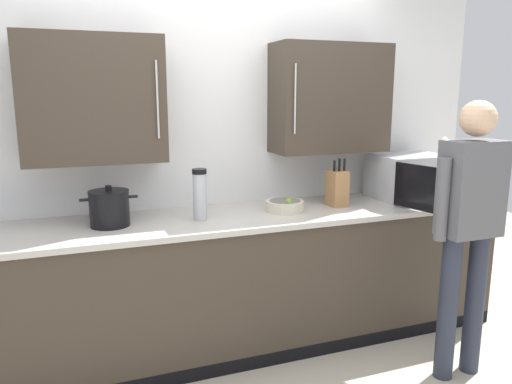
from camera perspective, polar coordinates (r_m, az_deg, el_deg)
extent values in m
cube|color=white|center=(3.45, -4.93, 5.57)|extent=(4.14, 0.10, 2.65)
cube|color=#3D3328|center=(3.10, -18.40, 10.15)|extent=(0.82, 0.32, 0.75)
cylinder|color=#B7BABF|center=(2.96, -11.38, 10.47)|extent=(0.01, 0.01, 0.45)
cube|color=#3D3328|center=(3.53, 8.60, 10.69)|extent=(0.82, 0.32, 0.75)
cylinder|color=#B7BABF|center=(3.22, 4.58, 10.72)|extent=(0.01, 0.01, 0.45)
cube|color=#3D3328|center=(3.29, -2.80, -10.68)|extent=(3.77, 0.67, 0.87)
cube|color=#BCB7AD|center=(3.15, -2.88, -3.01)|extent=(3.81, 0.71, 0.03)
cube|color=black|center=(3.20, -0.93, -19.18)|extent=(3.77, 0.04, 0.09)
cube|color=#B7BABF|center=(3.81, 17.33, 1.75)|extent=(0.52, 0.41, 0.32)
cube|color=beige|center=(3.75, 16.54, 1.67)|extent=(0.34, 0.35, 0.26)
cube|color=black|center=(3.77, 21.54, 1.37)|extent=(0.15, 0.01, 0.30)
cube|color=black|center=(3.38, 18.41, 0.50)|extent=(0.12, 0.37, 0.30)
cylinder|color=beige|center=(3.25, 3.37, -1.62)|extent=(0.25, 0.25, 0.07)
cylinder|color=#6B6659|center=(3.24, 3.37, -1.36)|extent=(0.21, 0.21, 0.04)
sphere|color=#5B9333|center=(3.21, 3.87, -1.20)|extent=(0.04, 0.04, 0.04)
sphere|color=orange|center=(3.22, 3.85, -1.15)|extent=(0.05, 0.05, 0.05)
sphere|color=#5B9333|center=(3.18, 3.96, -1.31)|extent=(0.05, 0.05, 0.05)
cube|color=#A37547|center=(3.42, 9.39, 0.43)|extent=(0.11, 0.15, 0.25)
cylinder|color=black|center=(3.36, 9.09, 3.02)|extent=(0.02, 0.02, 0.08)
cylinder|color=black|center=(3.38, 9.67, 3.14)|extent=(0.02, 0.02, 0.09)
cylinder|color=black|center=(3.40, 10.23, 3.16)|extent=(0.02, 0.02, 0.09)
cylinder|color=black|center=(3.00, -16.66, -1.98)|extent=(0.23, 0.23, 0.20)
cylinder|color=black|center=(2.97, -16.77, 0.01)|extent=(0.23, 0.23, 0.02)
cylinder|color=black|center=(2.97, -16.80, 0.44)|extent=(0.04, 0.04, 0.03)
cylinder|color=black|center=(2.98, -19.40, -0.88)|extent=(0.05, 0.02, 0.02)
cylinder|color=black|center=(2.99, -14.08, -0.51)|extent=(0.05, 0.02, 0.02)
cylinder|color=#B7BABF|center=(3.02, -6.54, -0.58)|extent=(0.08, 0.08, 0.29)
cylinder|color=black|center=(2.99, -6.61, 2.40)|extent=(0.09, 0.09, 0.03)
cylinder|color=#282D3D|center=(3.16, 21.39, -12.49)|extent=(0.11, 0.11, 0.88)
cylinder|color=#282D3D|center=(3.29, 24.06, -11.75)|extent=(0.11, 0.11, 0.88)
cube|color=#56565B|center=(3.02, 23.79, 0.37)|extent=(0.34, 0.20, 0.54)
sphere|color=#DBAD89|center=(2.98, 24.40, 7.79)|extent=(0.20, 0.20, 0.20)
cylinder|color=#DBAD89|center=(3.32, 23.31, 3.02)|extent=(0.12, 0.54, 0.29)
cylinder|color=#56565B|center=(2.89, 20.86, -0.86)|extent=(0.07, 0.07, 0.46)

